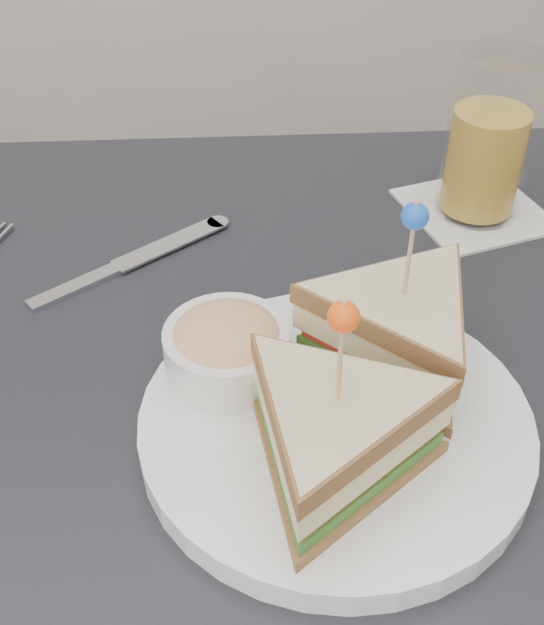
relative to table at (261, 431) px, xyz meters
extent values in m
cube|color=black|center=(0.00, 0.00, 0.06)|extent=(0.80, 0.80, 0.03)
cylinder|color=black|center=(-0.35, 0.35, -0.31)|extent=(0.04, 0.04, 0.72)
cylinder|color=black|center=(0.35, 0.35, -0.31)|extent=(0.04, 0.04, 0.72)
cylinder|color=white|center=(0.05, -0.07, 0.08)|extent=(0.32, 0.32, 0.02)
cylinder|color=white|center=(0.05, -0.07, 0.10)|extent=(0.32, 0.32, 0.01)
cylinder|color=tan|center=(0.04, -0.12, 0.20)|extent=(0.00, 0.00, 0.09)
sphere|color=#F5500F|center=(0.04, -0.12, 0.23)|extent=(0.02, 0.02, 0.02)
cylinder|color=tan|center=(0.10, -0.02, 0.20)|extent=(0.00, 0.00, 0.09)
sphere|color=blue|center=(0.10, -0.02, 0.23)|extent=(0.02, 0.02, 0.02)
cylinder|color=white|center=(-0.03, -0.02, 0.11)|extent=(0.11, 0.11, 0.04)
ellipsoid|color=#E0B772|center=(-0.03, -0.02, 0.13)|extent=(0.10, 0.10, 0.04)
cube|color=silver|center=(-0.16, 0.11, 0.08)|extent=(0.09, 0.07, 0.01)
cube|color=silver|center=(-0.08, 0.17, 0.08)|extent=(0.11, 0.09, 0.00)
cylinder|color=silver|center=(-0.03, 0.21, 0.08)|extent=(0.03, 0.03, 0.00)
cube|color=silver|center=(0.23, 0.22, 0.08)|extent=(0.16, 0.16, 0.00)
cylinder|color=#B08A31|center=(0.23, 0.22, 0.14)|extent=(0.09, 0.09, 0.10)
cylinder|color=white|center=(0.23, 0.22, 0.16)|extent=(0.10, 0.10, 0.16)
cube|color=white|center=(0.24, 0.23, 0.18)|extent=(0.03, 0.03, 0.02)
cube|color=white|center=(0.22, 0.21, 0.18)|extent=(0.02, 0.02, 0.02)
camera|label=1|loc=(-0.02, -0.46, 0.52)|focal=45.00mm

